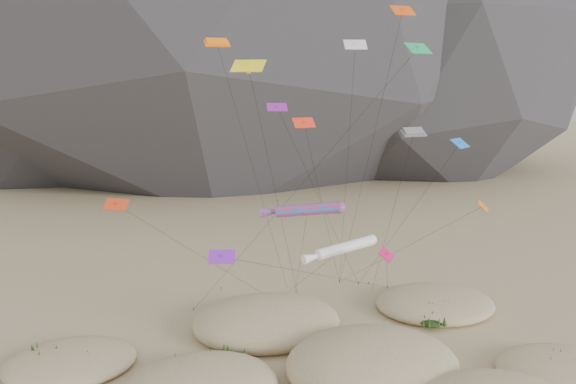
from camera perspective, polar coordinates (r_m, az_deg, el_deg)
The scene contains 8 objects.
dunes at distance 46.12m, azimuth 3.45°, elevation -18.66°, with size 50.32×37.52×4.50m.
dune_grass at distance 45.89m, azimuth 3.89°, elevation -18.74°, with size 43.71×27.89×1.43m.
kite_stakes at distance 65.47m, azimuth 1.82°, elevation -9.84°, with size 22.54×5.48×0.30m.
rainbow_tube_kite at distance 50.03m, azimuth 1.70°, elevation -1.83°, with size 7.40×13.37×13.26m.
white_tube_kite at distance 47.89m, azimuth 5.55°, elevation -5.72°, with size 7.35×14.06×10.54m.
orange_parafoil at distance 52.26m, azimuth -7.08°, elevation 14.34°, with size 9.57×9.18×27.48m.
multi_parafoil at distance 54.65m, azimuth 12.61°, elevation 5.76°, with size 2.49×8.99×19.39m.
delta_kites at distance 49.45m, azimuth 5.11°, elevation 6.53°, with size 33.09×22.18×30.25m.
Camera 1 is at (-13.23, -35.36, 23.81)m, focal length 35.00 mm.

